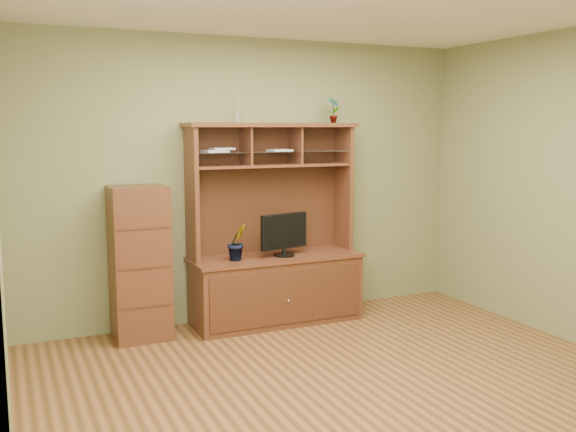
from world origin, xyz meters
TOP-DOWN VIEW (x-y plane):
  - room at (0.00, 0.00)m, footprint 4.54×4.04m
  - media_hutch at (0.12, 1.73)m, footprint 1.66×0.61m
  - monitor at (0.19, 1.65)m, footprint 0.50×0.20m
  - orchid_plant at (-0.28, 1.65)m, footprint 0.22×0.19m
  - top_plant at (0.78, 1.80)m, footprint 0.15×0.12m
  - reed_diffuser at (-0.21, 1.81)m, footprint 0.06×0.06m
  - magazines at (-0.20, 1.80)m, footprint 0.88×0.20m
  - side_cabinet at (-1.15, 1.76)m, footprint 0.48×0.44m

SIDE VIEW (x-z plane):
  - media_hutch at x=0.12m, z-range -0.43..1.47m
  - side_cabinet at x=-1.15m, z-range 0.00..1.35m
  - orchid_plant at x=-0.28m, z-range 0.65..0.99m
  - monitor at x=0.19m, z-range 0.66..1.06m
  - room at x=0.00m, z-range -0.02..2.72m
  - magazines at x=-0.20m, z-range 1.63..1.67m
  - reed_diffuser at x=-0.21m, z-range 1.87..2.18m
  - top_plant at x=0.78m, z-range 1.90..2.15m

